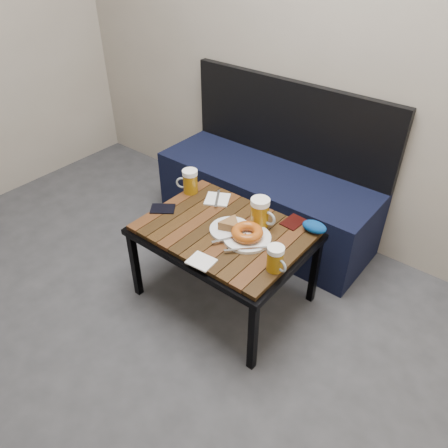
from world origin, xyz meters
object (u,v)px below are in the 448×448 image
Objects in this scene: passport_navy at (163,209)px; knit_pouch at (314,227)px; bench at (267,194)px; beer_mug_left at (190,181)px; plate_pie at (231,227)px; plate_bagel at (247,235)px; cafe_table at (224,235)px; beer_mug_right at (275,259)px; beer_mug_centre at (260,212)px; passport_burgundy at (293,222)px.

knit_pouch reaches higher than passport_navy.
beer_mug_left is (-0.19, -0.51, 0.27)m from bench.
passport_navy is at bearing -155.40° from knit_pouch.
bench is at bearing 128.89° from passport_navy.
plate_pie reaches higher than knit_pouch.
bench is at bearing 143.10° from knit_pouch.
cafe_table is at bearing -178.81° from plate_bagel.
beer_mug_left is 0.52m from plate_bagel.
cafe_table is 0.37m from passport_navy.
knit_pouch is at bearing 156.12° from beer_mug_left.
beer_mug_right is 0.36m from knit_pouch.
bench is 0.67m from beer_mug_centre.
beer_mug_left is at bearing -109.83° from bench.
passport_navy is (-0.48, -0.20, -0.07)m from beer_mug_centre.
passport_navy is at bearing -146.82° from passport_burgundy.
beer_mug_centre is at bearing 48.14° from cafe_table.
passport_burgundy is (0.60, 0.33, -0.00)m from passport_navy.
plate_pie is (-0.08, -0.13, -0.05)m from beer_mug_centre.
plate_pie is at bearing 177.66° from plate_bagel.
beer_mug_right is (0.72, -0.24, -0.01)m from beer_mug_left.
beer_mug_left is 0.76m from beer_mug_right.
plate_pie reaches higher than passport_burgundy.
beer_mug_left is 0.48m from beer_mug_centre.
beer_mug_centre is 0.53m from passport_navy.
passport_burgundy is at bearing 46.97° from cafe_table.
bench is at bearing 115.59° from plate_bagel.
plate_pie is at bearing -125.25° from beer_mug_centre.
plate_pie is 0.76× the size of plate_bagel.
beer_mug_centre is 0.73× the size of plate_pie.
cafe_table is at bearing -128.53° from passport_burgundy.
passport_burgundy is at bearing -43.85° from bench.
knit_pouch is (0.12, 0.00, 0.02)m from passport_burgundy.
bench is 11.35× the size of beer_mug_right.
cafe_table is at bearing -178.07° from beer_mug_right.
knit_pouch reaches higher than cafe_table.
beer_mug_left is at bearing 177.93° from beer_mug_right.
bench is at bearing -142.40° from beer_mug_left.
beer_mug_centre is at bearing 75.96° from passport_navy.
beer_mug_centre is (0.12, 0.14, 0.12)m from cafe_table.
cafe_table is at bearing 124.99° from beer_mug_left.
bench reaches higher than passport_burgundy.
plate_pie is (-0.33, 0.10, -0.04)m from beer_mug_right.
beer_mug_left reaches higher than beer_mug_right.
passport_burgundy is (0.42, -0.40, 0.20)m from bench.
plate_bagel is at bearing -84.02° from beer_mug_centre.
passport_navy is at bearing -158.67° from beer_mug_centre.
passport_navy is (-0.50, -0.07, -0.02)m from plate_bagel.
beer_mug_right is at bearing -89.61° from knit_pouch.
knit_pouch is (0.36, 0.26, 0.07)m from cafe_table.
cafe_table is 0.08m from plate_pie.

